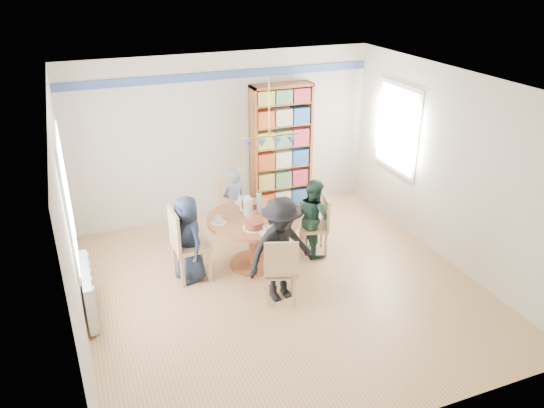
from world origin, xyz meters
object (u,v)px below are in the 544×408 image
radiator (89,291)px  person_right (314,217)px  chair_left (184,242)px  person_far (234,203)px  dining_table (254,230)px  chair_right (319,223)px  bookshelf (281,150)px  chair_near (281,268)px  person_near (281,250)px  chair_far (233,200)px  person_left (188,239)px

radiator → person_right: 3.22m
chair_left → person_far: 1.37m
dining_table → person_far: size_ratio=1.15×
chair_right → bookshelf: bookshelf is taller
radiator → chair_near: (2.25, -0.62, 0.17)m
person_right → chair_right: bearing=-119.0°
chair_left → chair_right: 1.99m
dining_table → bookshelf: 2.04m
chair_left → chair_near: size_ratio=1.11×
dining_table → person_near: bearing=-87.3°
radiator → chair_near: size_ratio=1.06×
bookshelf → person_far: bearing=-146.2°
dining_table → chair_right: (1.00, -0.01, -0.07)m
radiator → chair_far: size_ratio=0.99×
person_far → bookshelf: bookshelf is taller
person_near → bookshelf: size_ratio=0.65×
chair_near → chair_left: bearing=134.4°
person_far → bookshelf: 1.39m
chair_near → bookshelf: bookshelf is taller
chair_right → person_near: (-0.96, -0.88, 0.22)m
chair_left → person_left: (0.06, 0.00, 0.03)m
chair_right → person_left: person_left is taller
person_left → bookshelf: (2.02, 1.67, 0.46)m
radiator → person_far: bearing=30.2°
chair_far → bookshelf: bookshelf is taller
radiator → chair_right: (3.26, 0.38, 0.13)m
radiator → chair_right: 3.29m
chair_right → chair_near: bearing=-135.2°
radiator → person_right: person_right is taller
chair_left → person_near: bearing=-40.2°
chair_right → chair_near: (-1.01, -1.00, 0.03)m
chair_far → person_left: size_ratio=0.83×
chair_right → chair_near: chair_near is taller
bookshelf → chair_right: bearing=-92.9°
chair_left → person_left: person_left is taller
bookshelf → chair_near: bearing=-112.4°
chair_right → chair_far: (-0.97, 1.06, 0.07)m
chair_far → person_left: person_left is taller
chair_near → bookshelf: size_ratio=0.43×
person_near → chair_far: bearing=81.9°
chair_far → person_near: (0.01, -1.94, 0.15)m
person_far → bookshelf: size_ratio=0.52×
radiator → chair_right: bearing=6.7°
chair_left → person_near: person_near is taller
chair_far → person_left: 1.44m
person_right → person_near: (-0.88, -0.91, 0.12)m
radiator → dining_table: (2.26, 0.39, 0.21)m
person_left → person_far: bearing=116.6°
chair_right → chair_near: 1.43m
person_far → person_near: (0.04, -1.82, 0.13)m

